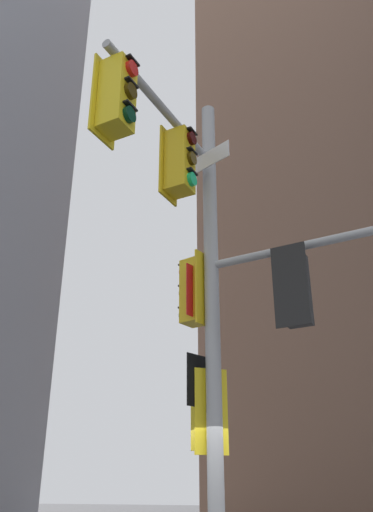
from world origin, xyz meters
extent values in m
cube|color=brown|center=(-0.19, 27.73, 21.58)|extent=(14.57, 14.57, 43.15)
cylinder|color=#9EA0A3|center=(0.00, 0.00, 3.88)|extent=(0.22, 0.22, 7.77)
cylinder|color=#9EA0A3|center=(-0.18, -1.42, 6.68)|extent=(0.48, 2.86, 0.12)
cylinder|color=#9EA0A3|center=(1.25, -0.20, 4.82)|extent=(2.51, 0.51, 0.12)
cube|color=gold|center=(-0.32, -0.97, 6.08)|extent=(0.09, 0.48, 1.14)
cube|color=gold|center=(-0.13, -1.00, 6.08)|extent=(0.38, 0.38, 1.00)
cylinder|color=#360605|center=(0.07, -1.02, 6.43)|extent=(0.08, 0.21, 0.20)
cube|color=black|center=(0.08, -1.02, 6.55)|extent=(0.10, 0.23, 0.02)
cylinder|color=#3C2C06|center=(0.07, -1.02, 6.08)|extent=(0.08, 0.21, 0.20)
cube|color=black|center=(0.08, -1.02, 6.20)|extent=(0.10, 0.23, 0.02)
cylinder|color=#19C672|center=(0.07, -1.02, 5.73)|extent=(0.08, 0.21, 0.20)
cube|color=black|center=(0.08, -1.02, 5.85)|extent=(0.10, 0.23, 0.02)
cube|color=yellow|center=(-0.51, -2.54, 6.08)|extent=(0.09, 0.48, 1.14)
cube|color=yellow|center=(-0.33, -2.56, 6.08)|extent=(0.38, 0.38, 1.00)
cylinder|color=red|center=(-0.13, -2.58, 6.43)|extent=(0.08, 0.21, 0.20)
cube|color=black|center=(-0.12, -2.59, 6.55)|extent=(0.10, 0.23, 0.02)
cylinder|color=#3C2C06|center=(-0.13, -2.58, 6.08)|extent=(0.08, 0.21, 0.20)
cube|color=black|center=(-0.12, -2.59, 6.20)|extent=(0.10, 0.23, 0.02)
cylinder|color=#06311C|center=(-0.13, -2.58, 5.73)|extent=(0.08, 0.21, 0.20)
cube|color=black|center=(-0.12, -2.59, 5.85)|extent=(0.10, 0.23, 0.02)
cube|color=black|center=(1.22, -0.38, 4.22)|extent=(0.48, 0.10, 1.14)
cube|color=black|center=(1.25, -0.20, 4.22)|extent=(0.39, 0.39, 1.00)
cylinder|color=red|center=(1.28, 0.00, 4.57)|extent=(0.21, 0.09, 0.20)
cube|color=black|center=(1.28, 0.01, 4.69)|extent=(0.23, 0.11, 0.02)
cylinder|color=#3C2C06|center=(1.28, 0.00, 4.22)|extent=(0.21, 0.09, 0.20)
cube|color=black|center=(1.28, 0.01, 4.34)|extent=(0.23, 0.11, 0.02)
cylinder|color=#06311C|center=(1.28, 0.00, 3.87)|extent=(0.21, 0.09, 0.20)
cube|color=black|center=(1.28, 0.01, 3.99)|extent=(0.23, 0.11, 0.02)
cube|color=gold|center=(-0.11, 0.03, 4.47)|extent=(0.16, 0.47, 1.14)
cube|color=gold|center=(-0.30, 0.09, 4.47)|extent=(0.42, 0.42, 1.00)
cylinder|color=red|center=(-0.49, 0.14, 4.82)|extent=(0.11, 0.21, 0.20)
cube|color=black|center=(-0.50, 0.14, 4.94)|extent=(0.13, 0.23, 0.02)
cylinder|color=#3C2C06|center=(-0.49, 0.14, 4.47)|extent=(0.11, 0.21, 0.20)
cube|color=black|center=(-0.50, 0.14, 4.59)|extent=(0.13, 0.23, 0.02)
cylinder|color=#06311C|center=(-0.49, 0.14, 4.12)|extent=(0.11, 0.21, 0.20)
cube|color=black|center=(-0.50, 0.14, 4.24)|extent=(0.13, 0.23, 0.02)
cube|color=yellow|center=(-0.08, 0.09, 2.73)|extent=(0.39, 0.33, 1.14)
cube|color=yellow|center=(-0.20, 0.24, 2.73)|extent=(0.48, 0.48, 1.00)
cylinder|color=#360605|center=(-0.32, 0.39, 3.08)|extent=(0.19, 0.17, 0.20)
cube|color=black|center=(-0.33, 0.40, 3.20)|extent=(0.22, 0.20, 0.02)
cylinder|color=#3C2C06|center=(-0.32, 0.39, 2.73)|extent=(0.19, 0.17, 0.20)
cube|color=black|center=(-0.33, 0.40, 2.85)|extent=(0.22, 0.20, 0.02)
cylinder|color=#19C672|center=(-0.32, 0.39, 2.38)|extent=(0.19, 0.17, 0.20)
cube|color=black|center=(-0.33, 0.40, 2.50)|extent=(0.22, 0.20, 0.02)
cube|color=white|center=(-0.14, -0.32, 6.43)|extent=(1.32, 0.61, 0.28)
cube|color=#19479E|center=(-0.14, -0.32, 6.43)|extent=(1.28, 0.59, 0.24)
cube|color=red|center=(-0.21, 0.07, 4.42)|extent=(0.21, 0.61, 0.80)
cube|color=white|center=(-0.21, 0.07, 4.42)|extent=(0.20, 0.57, 0.76)
cube|color=black|center=(-0.20, 0.08, 3.13)|extent=(0.24, 0.56, 0.72)
cube|color=white|center=(-0.20, 0.08, 3.13)|extent=(0.22, 0.52, 0.68)
camera|label=1|loc=(2.24, -6.94, 1.74)|focal=36.86mm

